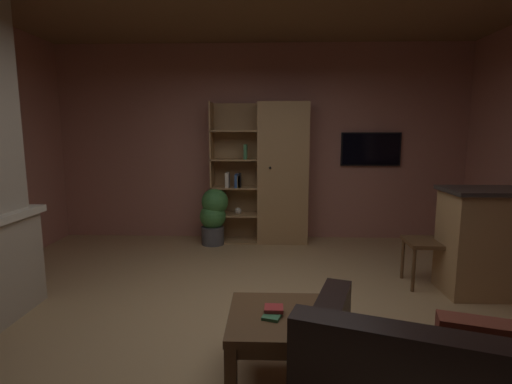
# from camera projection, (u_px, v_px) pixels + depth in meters

# --- Properties ---
(floor) EXTENTS (6.01, 5.49, 0.02)m
(floor) POSITION_uv_depth(u_px,v_px,m) (254.00, 325.00, 3.18)
(floor) COLOR tan
(floor) RESTS_ON ground
(wall_back) EXTENTS (6.13, 0.06, 2.85)m
(wall_back) POSITION_uv_depth(u_px,v_px,m) (261.00, 143.00, 5.70)
(wall_back) COLOR #AD7060
(wall_back) RESTS_ON ground
(window_pane_back) EXTENTS (0.57, 0.01, 0.93)m
(window_pane_back) POSITION_uv_depth(u_px,v_px,m) (243.00, 153.00, 5.70)
(window_pane_back) COLOR white
(bookshelf_cabinet) EXTENTS (1.38, 0.41, 2.00)m
(bookshelf_cabinet) POSITION_uv_depth(u_px,v_px,m) (276.00, 174.00, 5.49)
(bookshelf_cabinet) COLOR #A87F51
(bookshelf_cabinet) RESTS_ON ground
(coffee_table) EXTENTS (0.67, 0.66, 0.43)m
(coffee_table) POSITION_uv_depth(u_px,v_px,m) (282.00, 327.00, 2.44)
(coffee_table) COLOR brown
(coffee_table) RESTS_ON ground
(table_book_0) EXTENTS (0.13, 0.14, 0.02)m
(table_book_0) POSITION_uv_depth(u_px,v_px,m) (272.00, 316.00, 2.38)
(table_book_0) COLOR #387247
(table_book_0) RESTS_ON coffee_table
(table_book_1) EXTENTS (0.12, 0.11, 0.02)m
(table_book_1) POSITION_uv_depth(u_px,v_px,m) (274.00, 309.00, 2.43)
(table_book_1) COLOR #B22D2D
(table_book_1) RESTS_ON coffee_table
(dining_chair) EXTENTS (0.44, 0.44, 0.92)m
(dining_chair) POSITION_uv_depth(u_px,v_px,m) (436.00, 236.00, 3.91)
(dining_chair) COLOR brown
(dining_chair) RESTS_ON ground
(potted_floor_plant) EXTENTS (0.41, 0.39, 0.80)m
(potted_floor_plant) POSITION_uv_depth(u_px,v_px,m) (214.00, 214.00, 5.43)
(potted_floor_plant) COLOR #4C4C51
(potted_floor_plant) RESTS_ON ground
(wall_mounted_tv) EXTENTS (0.86, 0.06, 0.48)m
(wall_mounted_tv) POSITION_uv_depth(u_px,v_px,m) (371.00, 149.00, 5.60)
(wall_mounted_tv) COLOR black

